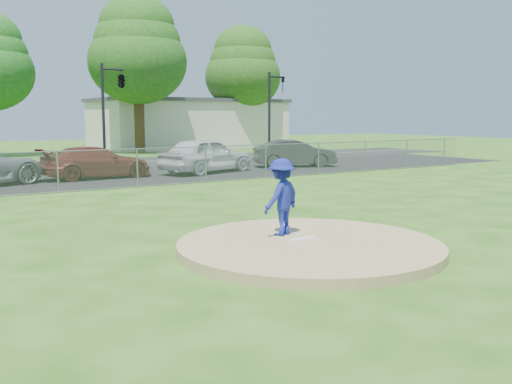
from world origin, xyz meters
TOP-DOWN VIEW (x-y plane):
  - ground at (0.00, 10.00)m, footprint 120.00×120.00m
  - pitchers_mound at (0.00, 0.00)m, footprint 5.40×5.40m
  - pitching_rubber at (0.00, 0.20)m, footprint 0.60×0.15m
  - chain_link_fence at (0.00, 12.00)m, footprint 40.00×0.06m
  - parking_lot at (0.00, 16.50)m, footprint 50.00×8.00m
  - street at (0.00, 24.00)m, footprint 60.00×7.00m
  - commercial_building at (16.00, 38.00)m, footprint 16.40×9.40m
  - tree_right at (9.00, 32.00)m, footprint 7.28×7.28m
  - tree_far_right at (20.00, 35.00)m, footprint 6.72×6.72m
  - traffic_signal_center at (3.97, 22.00)m, footprint 1.42×2.48m
  - traffic_signal_right at (14.24, 22.00)m, footprint 1.28×0.20m
  - pitcher at (-0.08, 0.87)m, footprint 1.21×0.94m
  - parked_car_darkred at (0.68, 16.08)m, footprint 4.93×2.16m
  - parked_car_pearl at (5.98, 15.69)m, footprint 5.43×3.49m
  - parked_car_charcoal at (11.61, 16.02)m, footprint 4.70×3.07m

SIDE VIEW (x-z plane):
  - ground at x=0.00m, z-range 0.00..0.00m
  - street at x=0.00m, z-range 0.00..0.01m
  - parking_lot at x=0.00m, z-range 0.00..0.01m
  - pitchers_mound at x=0.00m, z-range 0.00..0.20m
  - pitching_rubber at x=0.00m, z-range 0.20..0.24m
  - parked_car_darkred at x=0.68m, z-range 0.01..1.42m
  - parked_car_charcoal at x=11.61m, z-range 0.01..1.47m
  - chain_link_fence at x=0.00m, z-range 0.00..1.50m
  - parked_car_pearl at x=5.98m, z-range 0.01..1.73m
  - pitcher at x=-0.08m, z-range 0.20..1.85m
  - commercial_building at x=16.00m, z-range 0.01..4.31m
  - traffic_signal_right at x=14.24m, z-range 0.56..6.16m
  - traffic_signal_center at x=3.97m, z-range 1.81..7.41m
  - tree_far_right at x=20.00m, z-range 1.69..12.43m
  - tree_right at x=9.00m, z-range 1.83..13.47m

